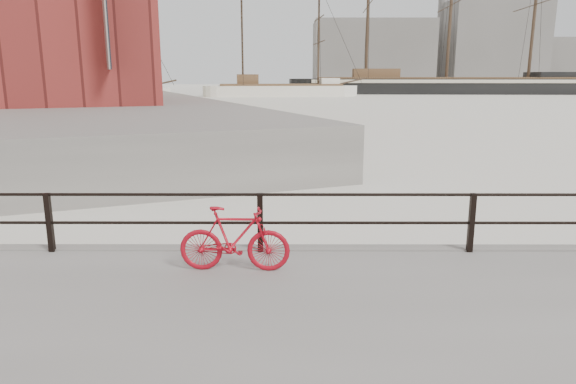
% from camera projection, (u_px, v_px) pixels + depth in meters
% --- Properties ---
extents(ground, '(400.00, 400.00, 0.00)m').
position_uv_depth(ground, '(464.00, 268.00, 8.82)').
color(ground, white).
rests_on(ground, ground).
extents(far_quay, '(78.44, 148.07, 1.80)m').
position_uv_depth(far_quay, '(49.00, 91.00, 78.92)').
color(far_quay, gray).
rests_on(far_quay, ground).
extents(guardrail, '(28.00, 0.10, 1.00)m').
position_uv_depth(guardrail, '(471.00, 223.00, 8.49)').
color(guardrail, black).
rests_on(guardrail, promenade).
extents(bicycle, '(1.66, 0.31, 1.00)m').
position_uv_depth(bicycle, '(235.00, 239.00, 7.65)').
color(bicycle, '#AB0B19').
rests_on(bicycle, promenade).
extents(barque_black, '(65.99, 24.72, 36.40)m').
position_uv_depth(barque_black, '(445.00, 94.00, 95.21)').
color(barque_black, black).
rests_on(barque_black, ground).
extents(schooner_mid, '(27.77, 13.99, 19.44)m').
position_uv_depth(schooner_mid, '(281.00, 96.00, 83.14)').
color(schooner_mid, silver).
rests_on(schooner_mid, ground).
extents(schooner_left, '(24.17, 13.95, 17.46)m').
position_uv_depth(schooner_left, '(94.00, 99.00, 73.60)').
color(schooner_left, beige).
rests_on(schooner_left, ground).
extents(apartment_cream, '(24.16, 21.40, 21.20)m').
position_uv_depth(apartment_cream, '(19.00, 4.00, 66.60)').
color(apartment_cream, beige).
rests_on(apartment_cream, far_quay).
extents(apartment_grey, '(26.02, 22.15, 23.20)m').
position_uv_depth(apartment_grey, '(32.00, 14.00, 86.29)').
color(apartment_grey, '#A7A7A2').
rests_on(apartment_grey, far_quay).
extents(apartment_brick, '(27.87, 22.90, 21.20)m').
position_uv_depth(apartment_brick, '(41.00, 31.00, 107.33)').
color(apartment_brick, brown).
rests_on(apartment_brick, far_quay).
extents(industrial_west, '(32.00, 18.00, 18.00)m').
position_uv_depth(industrial_west, '(371.00, 55.00, 143.33)').
color(industrial_west, gray).
rests_on(industrial_west, ground).
extents(industrial_mid, '(26.00, 20.00, 24.00)m').
position_uv_depth(industrial_mid, '(491.00, 45.00, 147.47)').
color(industrial_mid, gray).
rests_on(industrial_mid, ground).
extents(industrial_east, '(20.00, 16.00, 14.00)m').
position_uv_depth(industrial_east, '(560.00, 63.00, 153.40)').
color(industrial_east, gray).
rests_on(industrial_east, ground).
extents(smokestack, '(2.80, 2.80, 44.00)m').
position_uv_depth(smokestack, '(443.00, 10.00, 150.16)').
color(smokestack, gray).
rests_on(smokestack, ground).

